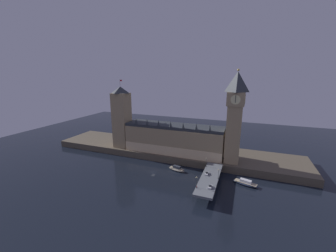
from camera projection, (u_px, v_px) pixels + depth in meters
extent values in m
plane|color=black|center=(153.00, 172.00, 152.11)|extent=(400.00, 400.00, 0.00)
cube|color=brown|center=(171.00, 151.00, 186.73)|extent=(220.00, 42.00, 5.66)
cube|color=tan|center=(174.00, 140.00, 174.03)|extent=(82.53, 20.37, 21.62)
cube|color=beige|center=(170.00, 152.00, 166.37)|extent=(82.53, 0.20, 7.78)
cube|color=#2D3338|center=(174.00, 126.00, 171.13)|extent=(82.53, 18.74, 2.40)
cone|color=#2D3338|center=(136.00, 121.00, 173.25)|extent=(2.40, 2.40, 4.76)
cone|color=#2D3338|center=(147.00, 122.00, 169.64)|extent=(2.40, 2.40, 4.76)
cone|color=#2D3338|center=(159.00, 123.00, 166.03)|extent=(2.40, 2.40, 4.76)
cone|color=#2D3338|center=(171.00, 124.00, 162.43)|extent=(2.40, 2.40, 4.76)
cone|color=#2D3338|center=(183.00, 125.00, 158.82)|extent=(2.40, 2.40, 4.76)
cone|color=#2D3338|center=(196.00, 126.00, 155.21)|extent=(2.40, 2.40, 4.76)
cone|color=#2D3338|center=(210.00, 128.00, 151.61)|extent=(2.40, 2.40, 4.76)
cube|color=tan|center=(233.00, 135.00, 151.11)|extent=(10.15, 10.15, 43.03)
cube|color=tan|center=(236.00, 99.00, 144.75)|extent=(11.98, 11.98, 9.63)
cylinder|color=beige|center=(236.00, 100.00, 139.21)|extent=(6.52, 0.25, 6.52)
cylinder|color=beige|center=(237.00, 98.00, 150.28)|extent=(6.52, 0.25, 6.52)
cylinder|color=beige|center=(245.00, 99.00, 142.61)|extent=(0.25, 6.52, 6.52)
cylinder|color=beige|center=(227.00, 98.00, 146.88)|extent=(0.25, 6.52, 6.52)
cube|color=black|center=(236.00, 99.00, 138.93)|extent=(0.36, 0.10, 4.89)
pyramid|color=#2D3338|center=(237.00, 82.00, 141.89)|extent=(11.98, 11.98, 14.03)
sphere|color=gold|center=(238.00, 70.00, 140.00)|extent=(1.60, 1.60, 1.60)
cube|color=tan|center=(122.00, 120.00, 185.55)|extent=(13.17, 13.17, 48.76)
pyramid|color=#2D3338|center=(120.00, 90.00, 178.97)|extent=(13.44, 13.44, 5.66)
cylinder|color=#99999E|center=(120.00, 83.00, 177.57)|extent=(0.24, 0.24, 6.00)
cube|color=red|center=(121.00, 80.00, 176.67)|extent=(2.00, 0.08, 1.20)
cube|color=slate|center=(210.00, 178.00, 131.43)|extent=(10.96, 46.00, 1.40)
cube|color=brown|center=(207.00, 189.00, 125.26)|extent=(9.32, 3.20, 4.98)
cube|color=brown|center=(211.00, 177.00, 139.14)|extent=(9.32, 3.20, 4.98)
cube|color=silver|center=(207.00, 174.00, 134.88)|extent=(1.85, 4.70, 0.79)
cube|color=black|center=(207.00, 173.00, 134.73)|extent=(1.52, 2.11, 0.45)
cylinder|color=black|center=(206.00, 173.00, 136.57)|extent=(0.22, 0.64, 0.64)
cylinder|color=black|center=(209.00, 173.00, 135.95)|extent=(0.22, 0.64, 0.64)
cylinder|color=black|center=(205.00, 175.00, 133.93)|extent=(0.22, 0.64, 0.64)
cylinder|color=black|center=(208.00, 175.00, 133.32)|extent=(0.22, 0.64, 0.64)
cube|color=silver|center=(210.00, 187.00, 118.88)|extent=(1.85, 4.10, 0.81)
cube|color=black|center=(210.00, 186.00, 118.73)|extent=(1.52, 1.84, 0.45)
cylinder|color=black|center=(211.00, 189.00, 117.49)|extent=(0.22, 0.64, 0.64)
cylinder|color=black|center=(208.00, 188.00, 118.10)|extent=(0.22, 0.64, 0.64)
cylinder|color=black|center=(212.00, 186.00, 119.79)|extent=(0.22, 0.64, 0.64)
cylinder|color=black|center=(209.00, 186.00, 120.40)|extent=(0.22, 0.64, 0.64)
cylinder|color=black|center=(196.00, 188.00, 118.32)|extent=(0.28, 0.28, 0.84)
cylinder|color=maroon|center=(196.00, 186.00, 118.13)|extent=(0.38, 0.38, 0.70)
sphere|color=tan|center=(197.00, 186.00, 118.02)|extent=(0.23, 0.23, 0.23)
cylinder|color=#2D3333|center=(196.00, 187.00, 119.71)|extent=(0.56, 0.56, 0.50)
cylinder|color=#2D3333|center=(196.00, 182.00, 119.00)|extent=(0.18, 0.18, 5.33)
sphere|color=#F9E5A3|center=(197.00, 177.00, 118.22)|extent=(0.60, 0.60, 0.60)
sphere|color=#F9E5A3|center=(196.00, 177.00, 118.47)|extent=(0.44, 0.44, 0.44)
sphere|color=#F9E5A3|center=(197.00, 178.00, 118.15)|extent=(0.44, 0.44, 0.44)
cylinder|color=#2D3333|center=(218.00, 178.00, 129.38)|extent=(0.56, 0.56, 0.50)
cylinder|color=#2D3333|center=(218.00, 174.00, 128.70)|extent=(0.18, 0.18, 5.16)
sphere|color=#F9E5A3|center=(219.00, 170.00, 127.94)|extent=(0.60, 0.60, 0.60)
sphere|color=#F9E5A3|center=(218.00, 170.00, 128.18)|extent=(0.44, 0.44, 0.44)
sphere|color=#F9E5A3|center=(219.00, 170.00, 127.87)|extent=(0.44, 0.44, 0.44)
cylinder|color=#2D3333|center=(206.00, 166.00, 146.36)|extent=(0.56, 0.56, 0.50)
cylinder|color=#2D3333|center=(206.00, 163.00, 145.66)|extent=(0.18, 0.18, 5.28)
sphere|color=#F9E5A3|center=(206.00, 158.00, 144.89)|extent=(0.60, 0.60, 0.60)
sphere|color=#F9E5A3|center=(206.00, 159.00, 145.13)|extent=(0.44, 0.44, 0.44)
sphere|color=#F9E5A3|center=(207.00, 159.00, 144.82)|extent=(0.44, 0.44, 0.44)
ellipsoid|color=#B2A893|center=(177.00, 170.00, 154.00)|extent=(13.55, 6.73, 1.92)
cube|color=tan|center=(177.00, 168.00, 153.79)|extent=(11.85, 5.63, 0.24)
cube|color=#2D333D|center=(177.00, 167.00, 153.53)|extent=(6.25, 3.64, 1.92)
ellipsoid|color=#1E2842|center=(245.00, 184.00, 134.05)|extent=(16.52, 8.75, 1.85)
cube|color=tan|center=(246.00, 183.00, 133.85)|extent=(14.44, 7.34, 0.24)
cube|color=silver|center=(246.00, 181.00, 133.60)|extent=(7.65, 4.69, 1.85)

